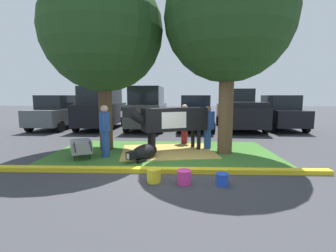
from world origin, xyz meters
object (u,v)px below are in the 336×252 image
Objects in this scene: calf_lying at (144,152)px; suv_dark_grey at (148,108)px; sedan_silver at (279,113)px; person_visitor_far at (184,123)px; wheelbarrow at (81,147)px; sedan_blue at (195,113)px; pickup_truck_black at (239,110)px; cow_holstein at (172,120)px; person_handler at (105,130)px; suv_black at (102,108)px; shade_tree_right at (229,18)px; sedan_red at (58,112)px; bucket_yellow at (154,175)px; person_visitor_near at (208,126)px; shade_tree_left at (103,32)px; bucket_pink at (184,177)px; bucket_blue at (222,179)px.

calf_lying is 6.97m from suv_dark_grey.
suv_dark_grey is 7.88m from sedan_silver.
person_visitor_far is 4.19m from wheelbarrow.
pickup_truck_black reaches higher than sedan_blue.
sedan_blue is at bearing 77.43° from cow_holstein.
cow_holstein is 1.83× the size of person_visitor_far.
person_handler is 9.30m from pickup_truck_black.
suv_black reaches higher than wheelbarrow.
cow_holstein is (-1.85, 0.26, -3.37)m from shade_tree_right.
person_visitor_far is 8.74m from sedan_red.
bucket_yellow is at bearing -115.04° from pickup_truck_black.
pickup_truck_black reaches higher than cow_holstein.
person_visitor_near is at bearing -32.72° from sedan_red.
suv_dark_grey is 2.81m from sedan_blue.
shade_tree_right is 7.54m from suv_dark_grey.
pickup_truck_black is 1.23× the size of sedan_silver.
person_handler is 7.41m from sedan_blue.
shade_tree_right is at bearing -108.35° from pickup_truck_black.
bucket_yellow is at bearing -126.23° from sedan_silver.
shade_tree_right is 1.43× the size of suv_dark_grey.
suv_dark_grey is at bearing 119.85° from shade_tree_right.
suv_black is at bearing 135.73° from shade_tree_right.
person_visitor_near is (3.75, 0.20, -3.35)m from shade_tree_left.
shade_tree_right is at bearing 10.27° from wheelbarrow.
shade_tree_left reaches higher than calf_lying.
bucket_yellow is at bearing 173.00° from bucket_pink.
shade_tree_right is 1.43× the size of suv_black.
sedan_silver is at bearing 3.85° from sedan_blue.
pickup_truck_black is 2.38m from sedan_silver.
bucket_pink reaches higher than bucket_blue.
person_visitor_far is at bearing 69.07° from cow_holstein.
suv_black reaches higher than sedan_silver.
bucket_yellow is at bearing -100.38° from sedan_blue.
pickup_truck_black is at bearing 177.57° from sedan_silver.
calf_lying is at bearing -160.57° from shade_tree_right.
shade_tree_left is 4.30m from shade_tree_right.
pickup_truck_black is at bearing 54.05° from person_visitor_far.
shade_tree_left reaches higher than person_visitor_far.
cow_holstein is 10.33× the size of bucket_blue.
bucket_blue is (-0.65, -3.01, -4.37)m from shade_tree_right.
person_visitor_near is at bearing 74.57° from bucket_pink.
cow_holstein is 5.78m from sedan_blue.
bucket_pink is at bearing -105.43° from person_visitor_near.
pickup_truck_black reaches higher than sedan_silver.
bucket_yellow is (2.07, -3.29, -4.05)m from shade_tree_left.
bucket_pink is at bearing -7.00° from bucket_yellow.
calf_lying is at bearing 120.49° from bucket_pink.
sedan_blue and sedan_silver have the same top height.
pickup_truck_black is (8.30, 0.29, -0.16)m from suv_black.
bucket_pink is 1.17× the size of bucket_blue.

